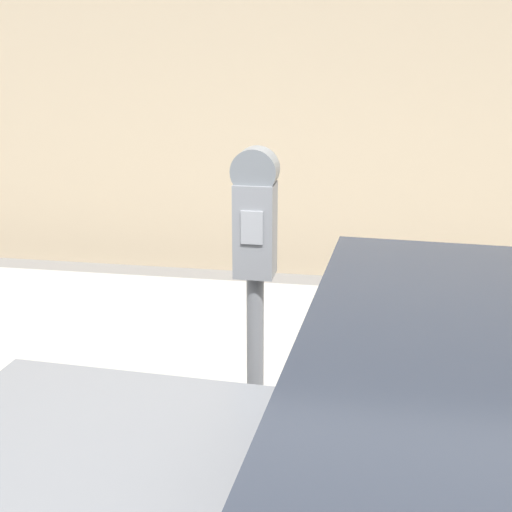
{
  "coord_description": "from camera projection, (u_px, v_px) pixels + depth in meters",
  "views": [
    {
      "loc": [
        0.45,
        -1.56,
        1.97
      ],
      "look_at": [
        0.0,
        1.01,
        1.16
      ],
      "focal_mm": 50.0,
      "sensor_mm": 36.0,
      "label": 1
    }
  ],
  "objects": [
    {
      "name": "parking_meter",
      "position": [
        256.0,
        266.0,
        2.74
      ],
      "size": [
        0.17,
        0.14,
        1.44
      ],
      "color": "slate",
      "rests_on": "sidewalk"
    },
    {
      "name": "sidewalk",
      "position": [
        290.0,
        375.0,
        4.18
      ],
      "size": [
        24.0,
        2.8,
        0.13
      ],
      "color": "#9E9B96",
      "rests_on": "ground_plane"
    }
  ]
}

